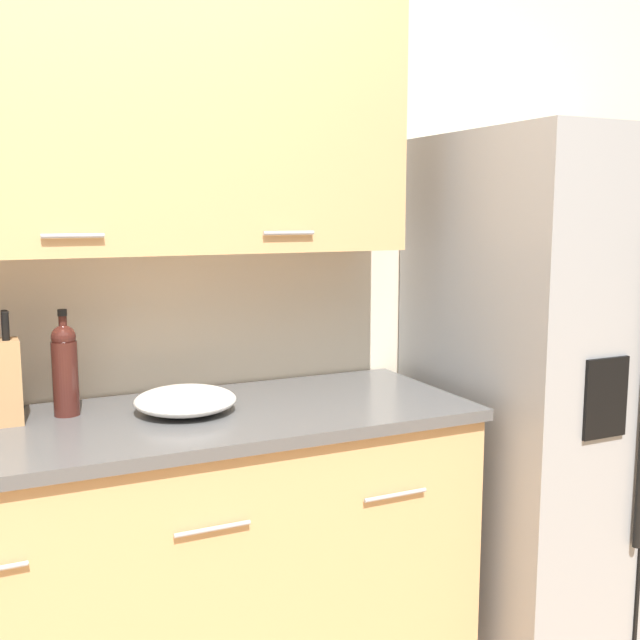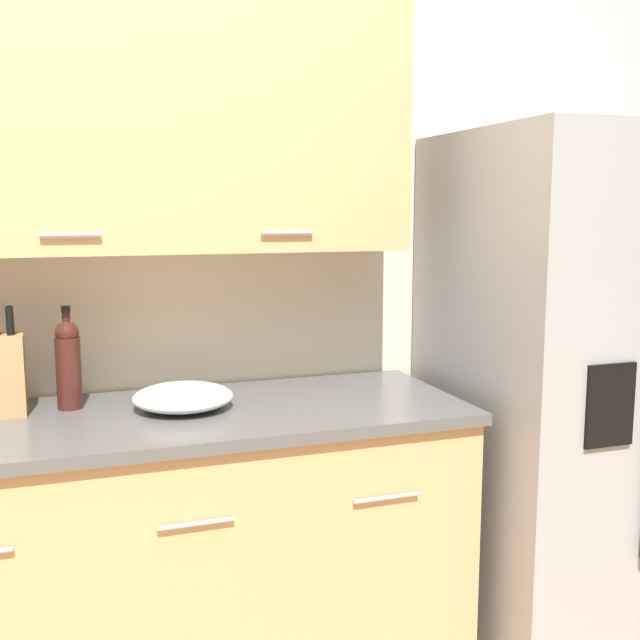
% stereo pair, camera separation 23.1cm
% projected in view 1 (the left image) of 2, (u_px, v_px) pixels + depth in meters
% --- Properties ---
extents(wall_back, '(10.00, 0.39, 2.60)m').
position_uv_depth(wall_back, '(23.00, 227.00, 2.18)').
color(wall_back, beige).
rests_on(wall_back, ground_plane).
extents(counter_unit, '(2.27, 0.64, 0.93)m').
position_uv_depth(counter_unit, '(89.00, 584.00, 2.11)').
color(counter_unit, black).
rests_on(counter_unit, ground_plane).
extents(refrigerator, '(0.82, 0.83, 1.77)m').
position_uv_depth(refrigerator, '(556.00, 391.00, 2.65)').
color(refrigerator, gray).
rests_on(refrigerator, ground_plane).
extents(wine_bottle, '(0.07, 0.07, 0.31)m').
position_uv_depth(wine_bottle, '(65.00, 368.00, 2.14)').
color(wine_bottle, '#3D1914').
rests_on(wine_bottle, counter_unit).
extents(mixing_bowl, '(0.30, 0.30, 0.07)m').
position_uv_depth(mixing_bowl, '(185.00, 400.00, 2.18)').
color(mixing_bowl, white).
rests_on(mixing_bowl, counter_unit).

